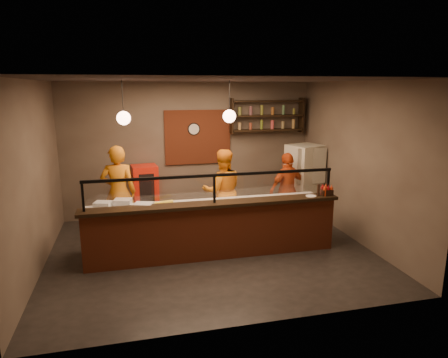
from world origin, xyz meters
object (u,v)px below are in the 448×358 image
object	(u,v)px
condiment_caddy	(327,192)
cook_mid	(223,191)
cook_left	(119,192)
red_cooler	(145,193)
pepper_mill	(318,190)
wall_clock	(194,129)
fridge	(304,182)
cook_right	(287,189)
pizza_dough	(214,202)

from	to	relation	value
condiment_caddy	cook_mid	bearing A→B (deg)	142.34
cook_left	red_cooler	size ratio (longest dim) A/B	1.47
pepper_mill	wall_clock	bearing A→B (deg)	125.02
cook_left	fridge	bearing A→B (deg)	-168.76
cook_right	pizza_dough	xyz separation A→B (m)	(-1.89, -0.90, 0.08)
fridge	red_cooler	xyz separation A→B (m)	(-3.72, 0.61, -0.22)
cook_left	fridge	size ratio (longest dim) A/B	1.10
fridge	condiment_caddy	bearing A→B (deg)	-121.94
wall_clock	cook_left	world-z (taller)	wall_clock
pizza_dough	pepper_mill	xyz separation A→B (m)	(1.92, -0.52, 0.26)
fridge	condiment_caddy	size ratio (longest dim) A/B	8.58
red_cooler	pepper_mill	world-z (taller)	red_cooler
pepper_mill	fridge	bearing A→B (deg)	72.70
condiment_caddy	pepper_mill	bearing A→B (deg)	175.05
red_cooler	pepper_mill	xyz separation A→B (m)	(3.15, -2.44, 0.50)
fridge	cook_left	bearing A→B (deg)	164.91
cook_mid	fridge	world-z (taller)	cook_mid
cook_left	pizza_dough	size ratio (longest dim) A/B	3.95
cook_right	red_cooler	world-z (taller)	cook_right
cook_right	pizza_dough	distance (m)	2.09
cook_left	pizza_dough	xyz separation A→B (m)	(1.80, -0.96, -0.07)
cook_left	fridge	world-z (taller)	cook_left
cook_right	fridge	xyz separation A→B (m)	(0.60, 0.41, 0.05)
red_cooler	pizza_dough	size ratio (longest dim) A/B	2.69
cook_mid	cook_right	size ratio (longest dim) A/B	1.09
wall_clock	cook_mid	bearing A→B (deg)	-75.61
cook_right	pizza_dough	bearing A→B (deg)	6.70
red_cooler	cook_left	bearing A→B (deg)	-126.75
cook_left	cook_mid	world-z (taller)	cook_left
cook_right	pizza_dough	world-z (taller)	cook_right
red_cooler	wall_clock	bearing A→B (deg)	8.50
cook_left	cook_right	distance (m)	3.69
fridge	pizza_dough	distance (m)	2.82
cook_right	condiment_caddy	size ratio (longest dim) A/B	8.10
cook_right	red_cooler	distance (m)	3.28
cook_left	pizza_dough	world-z (taller)	cook_left
wall_clock	fridge	size ratio (longest dim) A/B	0.17
red_cooler	cook_mid	bearing A→B (deg)	-40.99
pepper_mill	cook_right	bearing A→B (deg)	91.24
fridge	red_cooler	world-z (taller)	fridge
wall_clock	red_cooler	xyz separation A→B (m)	(-1.22, -0.31, -1.44)
cook_mid	fridge	bearing A→B (deg)	-164.54
cook_left	wall_clock	bearing A→B (deg)	-138.19
cook_left	cook_mid	bearing A→B (deg)	-177.76
wall_clock	pizza_dough	distance (m)	2.53
condiment_caddy	pepper_mill	size ratio (longest dim) A/B	0.96
wall_clock	red_cooler	distance (m)	1.91
fridge	pizza_dough	world-z (taller)	fridge
wall_clock	condiment_caddy	xyz separation A→B (m)	(2.10, -2.77, -0.98)
fridge	pepper_mill	size ratio (longest dim) A/B	8.20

